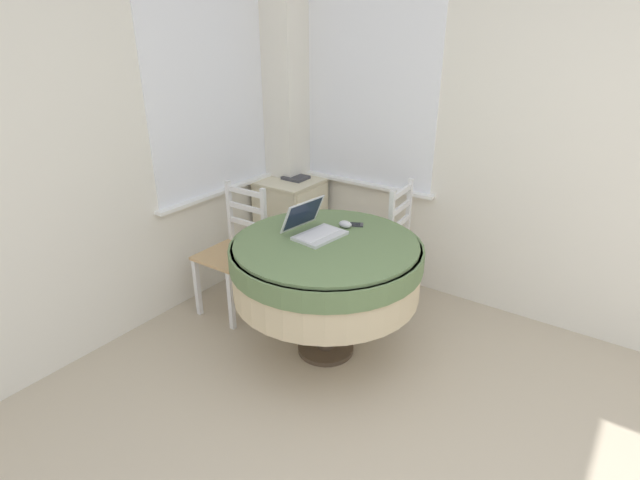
% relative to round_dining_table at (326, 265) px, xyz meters
% --- Properties ---
extents(corner_room_shell, '(4.52, 4.47, 2.55)m').
position_rel_round_dining_table_xyz_m(corner_room_shell, '(0.18, 0.28, 0.66)').
color(corner_room_shell, white).
rests_on(corner_room_shell, ground_plane).
extents(round_dining_table, '(1.15, 1.15, 0.77)m').
position_rel_round_dining_table_xyz_m(round_dining_table, '(0.00, 0.00, 0.00)').
color(round_dining_table, '#4C3D2D').
rests_on(round_dining_table, ground_plane).
extents(laptop, '(0.34, 0.33, 0.20)m').
position_rel_round_dining_table_xyz_m(laptop, '(0.04, 0.12, 0.20)').
color(laptop, silver).
rests_on(laptop, round_dining_table).
extents(computer_mouse, '(0.06, 0.09, 0.05)m').
position_rel_round_dining_table_xyz_m(computer_mouse, '(0.25, 0.03, 0.18)').
color(computer_mouse, silver).
rests_on(computer_mouse, round_dining_table).
extents(cell_phone, '(0.11, 0.14, 0.01)m').
position_rel_round_dining_table_xyz_m(cell_phone, '(0.31, 0.00, 0.16)').
color(cell_phone, '#2D2D33').
rests_on(cell_phone, round_dining_table).
extents(dining_chair_near_back_window, '(0.43, 0.38, 0.92)m').
position_rel_round_dining_table_xyz_m(dining_chair_near_back_window, '(0.07, 0.84, -0.17)').
color(dining_chair_near_back_window, tan).
rests_on(dining_chair_near_back_window, ground_plane).
extents(dining_chair_near_right_window, '(0.41, 0.46, 0.92)m').
position_rel_round_dining_table_xyz_m(dining_chair_near_right_window, '(0.83, 0.08, -0.17)').
color(dining_chair_near_right_window, tan).
rests_on(dining_chair_near_right_window, ground_plane).
extents(corner_cabinet, '(0.49, 0.48, 0.76)m').
position_rel_round_dining_table_xyz_m(corner_cabinet, '(0.88, 0.96, -0.24)').
color(corner_cabinet, beige).
rests_on(corner_cabinet, ground_plane).
extents(book_on_cabinet, '(0.17, 0.18, 0.02)m').
position_rel_round_dining_table_xyz_m(book_on_cabinet, '(0.92, 0.94, 0.16)').
color(book_on_cabinet, '#3F3F44').
rests_on(book_on_cabinet, corner_cabinet).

